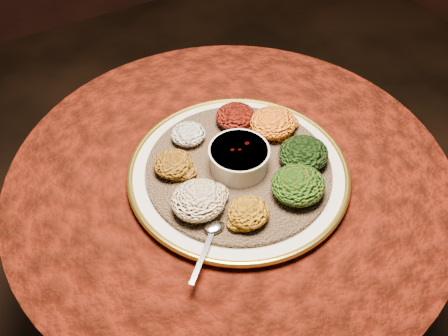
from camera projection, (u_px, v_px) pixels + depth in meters
table at (230, 223)px, 1.20m from camera, size 0.96×0.96×0.73m
platter at (238, 172)px, 1.05m from camera, size 0.55×0.55×0.02m
injera at (239, 169)px, 1.05m from camera, size 0.45×0.45×0.01m
stew_bowl at (239, 157)px, 1.02m from camera, size 0.13×0.13×0.05m
spoon at (212, 232)px, 0.93m from camera, size 0.12×0.10×0.01m
portion_ayib at (188, 134)px, 1.08m from camera, size 0.08×0.07×0.04m
portion_kitfo at (235, 116)px, 1.12m from camera, size 0.09×0.09×0.04m
portion_tikil at (273, 123)px, 1.10m from camera, size 0.10×0.10×0.05m
portion_gomen at (303, 154)px, 1.03m from camera, size 0.11×0.10×0.05m
portion_mixveg at (298, 185)px, 0.98m from camera, size 0.11×0.10×0.05m
portion_kik at (248, 212)px, 0.94m from camera, size 0.08×0.08×0.04m
portion_timatim at (199, 200)px, 0.95m from camera, size 0.11×0.10×0.05m
portion_shiro at (173, 164)px, 1.02m from camera, size 0.08×0.08×0.04m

